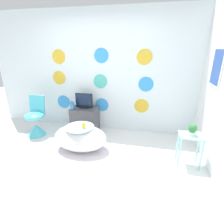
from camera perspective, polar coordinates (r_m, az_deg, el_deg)
ground_plane at (r=3.01m, az=-12.15°, el=-17.78°), size 12.00×12.00×0.00m
wall_back_dotted at (r=3.95m, az=-3.84°, el=12.51°), size 5.16×0.05×2.60m
wall_right at (r=3.15m, az=31.23°, el=7.77°), size 0.06×2.62×2.60m
rug at (r=3.37m, az=-12.07°, el=-13.13°), size 1.22×0.95×0.01m
bathtub at (r=3.37m, az=-10.29°, el=-8.19°), size 1.00×0.65×0.48m
rubber_duck at (r=3.17m, az=-9.27°, el=-4.24°), size 0.08×0.08×0.09m
chair at (r=4.18m, az=-23.64°, el=-3.25°), size 0.42×0.42×0.86m
tv_cabinet at (r=4.07m, az=-8.79°, el=-2.36°), size 0.58×0.43×0.55m
tv at (r=3.93m, az=-9.11°, el=3.41°), size 0.39×0.12×0.34m
vase at (r=3.92m, az=-12.85°, el=1.98°), size 0.10×0.10×0.18m
side_table at (r=3.09m, az=24.18°, el=-9.08°), size 0.38×0.29×0.54m
potted_plant_left at (r=2.99m, az=24.81°, el=-5.23°), size 0.13×0.13×0.18m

